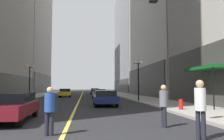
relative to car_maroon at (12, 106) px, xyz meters
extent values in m
plane|color=#262628|center=(2.71, 27.83, -0.72)|extent=(200.00, 200.00, 0.00)
cube|color=#9E9991|center=(-5.54, 27.83, -0.65)|extent=(4.50, 78.00, 0.15)
cube|color=#9E9991|center=(10.96, 27.83, -0.65)|extent=(4.50, 78.00, 0.15)
cube|color=#E5D64C|center=(2.71, 27.83, -0.72)|extent=(0.16, 70.00, 0.01)
cube|color=#3A3935|center=(-7.89, 27.33, 1.03)|extent=(0.50, 22.80, 3.51)
cube|color=#A8A399|center=(-14.67, 52.83, 19.96)|extent=(13.76, 26.00, 41.36)
cube|color=#3A3935|center=(-7.89, 52.83, 1.76)|extent=(0.50, 24.70, 4.96)
cube|color=#3A3935|center=(13.31, 27.33, 1.78)|extent=(0.50, 22.80, 5.00)
cube|color=gray|center=(20.27, 52.83, 14.24)|extent=(14.12, 26.00, 29.93)
cube|color=#2C2C2E|center=(13.31, 52.83, 1.08)|extent=(0.50, 24.70, 3.59)
cube|color=#144C1E|center=(12.41, 4.75, 2.28)|extent=(1.60, 4.41, 0.24)
cylinder|color=black|center=(11.71, 2.70, 0.72)|extent=(0.08, 0.08, 2.88)
cube|color=maroon|center=(0.00, -0.07, -0.13)|extent=(1.90, 4.81, 0.55)
cube|color=black|center=(0.00, 0.17, 0.35)|extent=(1.63, 2.71, 0.50)
cylinder|color=black|center=(0.81, -1.71, -0.40)|extent=(0.24, 0.65, 0.64)
cylinder|color=black|center=(0.72, 1.62, -0.40)|extent=(0.24, 0.65, 0.64)
cylinder|color=black|center=(-0.81, 1.57, -0.40)|extent=(0.24, 0.65, 0.64)
cube|color=#141E4C|center=(5.09, 8.24, -0.13)|extent=(1.92, 4.57, 0.55)
cube|color=black|center=(5.09, 8.02, 0.35)|extent=(1.68, 2.56, 0.50)
cylinder|color=black|center=(4.28, 9.84, -0.40)|extent=(0.22, 0.64, 0.64)
cylinder|color=black|center=(5.93, 9.83, -0.40)|extent=(0.22, 0.64, 0.64)
cylinder|color=black|center=(4.26, 6.65, -0.40)|extent=(0.22, 0.64, 0.64)
cylinder|color=black|center=(5.91, 6.64, -0.40)|extent=(0.22, 0.64, 0.64)
cube|color=#B7B7BC|center=(5.21, 19.05, -0.13)|extent=(1.71, 4.64, 0.55)
cube|color=black|center=(5.21, 18.82, 0.35)|extent=(1.50, 2.60, 0.50)
cylinder|color=black|center=(4.48, 20.67, -0.40)|extent=(0.22, 0.64, 0.64)
cylinder|color=black|center=(5.94, 20.67, -0.40)|extent=(0.22, 0.64, 0.64)
cylinder|color=black|center=(4.48, 17.43, -0.40)|extent=(0.22, 0.64, 0.64)
cylinder|color=black|center=(5.95, 17.43, -0.40)|extent=(0.22, 0.64, 0.64)
cube|color=yellow|center=(0.22, 26.19, -0.13)|extent=(1.92, 4.43, 0.55)
cube|color=black|center=(0.21, 26.41, 0.35)|extent=(1.65, 2.49, 0.50)
cylinder|color=black|center=(1.04, 24.67, -0.40)|extent=(0.23, 0.64, 0.64)
cylinder|color=black|center=(-0.54, 24.63, -0.40)|extent=(0.23, 0.64, 0.64)
cylinder|color=black|center=(0.97, 27.74, -0.40)|extent=(0.23, 0.64, 0.64)
cylinder|color=black|center=(-0.61, 27.71, -0.40)|extent=(0.23, 0.64, 0.64)
cube|color=black|center=(5.33, 36.47, -0.13)|extent=(1.78, 4.72, 0.55)
cube|color=black|center=(5.33, 36.24, 0.35)|extent=(1.55, 2.65, 0.50)
cylinder|color=black|center=(4.57, 38.10, -0.40)|extent=(0.23, 0.64, 0.64)
cylinder|color=black|center=(6.04, 38.12, -0.40)|extent=(0.23, 0.64, 0.64)
cylinder|color=black|center=(4.62, 34.82, -0.40)|extent=(0.23, 0.64, 0.64)
cylinder|color=black|center=(6.09, 34.84, -0.40)|extent=(0.23, 0.64, 0.64)
cylinder|color=black|center=(7.01, -4.75, -0.28)|extent=(0.14, 0.14, 0.89)
cylinder|color=black|center=(6.89, -4.64, -0.28)|extent=(0.14, 0.14, 0.89)
cylinder|color=silver|center=(6.95, -4.69, 0.52)|extent=(0.48, 0.48, 0.70)
sphere|color=tan|center=(6.95, -4.69, 0.99)|extent=(0.24, 0.24, 0.24)
cylinder|color=black|center=(6.55, -2.37, -0.31)|extent=(0.14, 0.14, 0.82)
cylinder|color=black|center=(6.58, -2.53, -0.31)|extent=(0.14, 0.14, 0.82)
cylinder|color=slate|center=(6.56, -2.45, 0.43)|extent=(0.38, 0.38, 0.65)
sphere|color=tan|center=(6.56, -2.45, 0.87)|extent=(0.22, 0.22, 0.22)
cylinder|color=black|center=(2.33, -3.55, -0.33)|extent=(0.14, 0.14, 0.78)
cylinder|color=black|center=(2.17, -3.53, -0.33)|extent=(0.14, 0.14, 0.78)
cylinder|color=#234799|center=(2.25, -3.54, 0.37)|extent=(0.38, 0.38, 0.62)
sphere|color=tan|center=(2.25, -3.54, 0.79)|extent=(0.21, 0.21, 0.21)
cylinder|color=black|center=(-3.69, 19.12, 1.38)|extent=(0.14, 0.14, 4.20)
cylinder|color=black|center=(-3.69, 19.12, 3.43)|extent=(0.80, 0.06, 0.06)
sphere|color=white|center=(-4.04, 19.12, 3.53)|extent=(0.36, 0.36, 0.36)
sphere|color=white|center=(-3.34, 19.12, 3.53)|extent=(0.36, 0.36, 0.36)
cylinder|color=black|center=(9.11, 12.93, 1.38)|extent=(0.14, 0.14, 4.20)
cylinder|color=black|center=(9.11, 12.93, 3.43)|extent=(0.80, 0.06, 0.06)
sphere|color=white|center=(8.76, 12.93, 3.53)|extent=(0.36, 0.36, 0.36)
sphere|color=white|center=(9.46, 12.93, 3.53)|extent=(0.36, 0.36, 0.36)
cylinder|color=red|center=(9.61, 3.01, -0.32)|extent=(0.28, 0.28, 0.80)
camera|label=1|loc=(3.43, -11.49, 0.90)|focal=37.05mm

